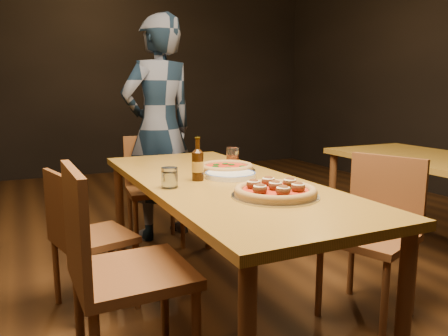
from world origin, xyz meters
name	(u,v)px	position (x,y,z in m)	size (l,w,h in m)	color
ground	(220,312)	(0.00, 0.00, 0.00)	(9.00, 9.00, 0.00)	black
table_main	(220,193)	(0.00, 0.00, 0.68)	(0.80, 2.00, 0.75)	brown
chair_main_nw	(133,272)	(-0.56, -0.37, 0.49)	(0.45, 0.45, 0.97)	brown
chair_main_sw	(94,236)	(-0.60, 0.36, 0.41)	(0.39, 0.39, 0.83)	brown
chair_main_e	(369,236)	(0.70, -0.37, 0.45)	(0.42, 0.42, 0.90)	brown
chair_end	(155,189)	(0.00, 1.22, 0.44)	(0.42, 0.42, 0.89)	brown
pizza_meatball	(275,191)	(0.06, -0.44, 0.78)	(0.39, 0.39, 0.07)	#B7B7BF
pizza_margherita	(226,167)	(0.14, 0.21, 0.77)	(0.34, 0.34, 0.04)	#B7B7BF
plate_stack	(230,175)	(0.08, 0.03, 0.76)	(0.28, 0.28, 0.03)	white
beer_bottle	(198,165)	(-0.11, 0.03, 0.83)	(0.06, 0.06, 0.22)	black
water_glass	(170,178)	(-0.30, -0.07, 0.80)	(0.08, 0.08, 0.10)	white
amber_glass	(232,155)	(0.30, 0.46, 0.80)	(0.08, 0.08, 0.10)	#903310
diner	(159,129)	(0.10, 1.40, 0.90)	(0.66, 0.43, 1.81)	black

